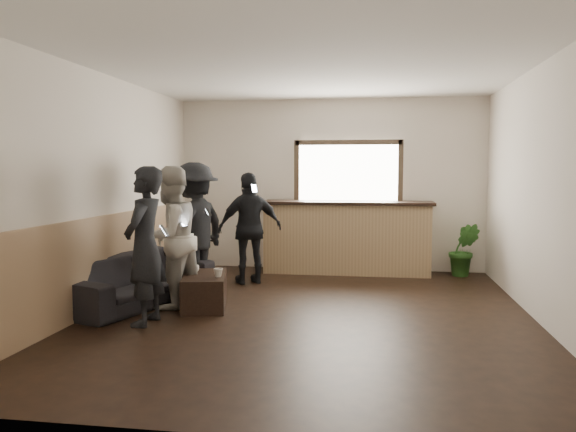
% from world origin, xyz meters
% --- Properties ---
extents(ground, '(5.00, 6.00, 0.01)m').
position_xyz_m(ground, '(0.00, 0.00, 0.00)').
color(ground, black).
extents(room_shell, '(5.01, 6.01, 2.80)m').
position_xyz_m(room_shell, '(-0.74, 0.00, 1.47)').
color(room_shell, silver).
rests_on(room_shell, ground).
extents(bar_counter, '(2.70, 0.68, 2.13)m').
position_xyz_m(bar_counter, '(0.30, 2.70, 0.64)').
color(bar_counter, '#9F7F56').
rests_on(bar_counter, ground).
extents(sofa, '(1.44, 2.22, 0.61)m').
position_xyz_m(sofa, '(-2.12, 0.19, 0.30)').
color(sofa, black).
rests_on(sofa, ground).
extents(coffee_table, '(0.67, 0.97, 0.39)m').
position_xyz_m(coffee_table, '(-1.27, 0.14, 0.20)').
color(coffee_table, black).
rests_on(coffee_table, ground).
extents(cup_a, '(0.12, 0.12, 0.09)m').
position_xyz_m(cup_a, '(-1.43, 0.25, 0.44)').
color(cup_a, silver).
rests_on(cup_a, coffee_table).
extents(cup_b, '(0.15, 0.15, 0.10)m').
position_xyz_m(cup_b, '(-1.07, 0.04, 0.44)').
color(cup_b, silver).
rests_on(cup_b, coffee_table).
extents(potted_plant, '(0.50, 0.43, 0.83)m').
position_xyz_m(potted_plant, '(2.11, 2.65, 0.41)').
color(potted_plant, '#2D6623').
rests_on(potted_plant, ground).
extents(person_a, '(0.47, 0.62, 1.68)m').
position_xyz_m(person_a, '(-1.67, -0.67, 0.84)').
color(person_a, black).
rests_on(person_a, ground).
extents(person_b, '(0.94, 1.02, 1.69)m').
position_xyz_m(person_b, '(-1.67, 0.07, 0.85)').
color(person_b, '#B6B0A4').
rests_on(person_b, ground).
extents(person_c, '(0.99, 1.28, 1.75)m').
position_xyz_m(person_c, '(-1.67, 1.00, 0.87)').
color(person_c, black).
rests_on(person_c, ground).
extents(person_d, '(1.02, 0.80, 1.61)m').
position_xyz_m(person_d, '(-1.04, 1.63, 0.80)').
color(person_d, black).
rests_on(person_d, ground).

